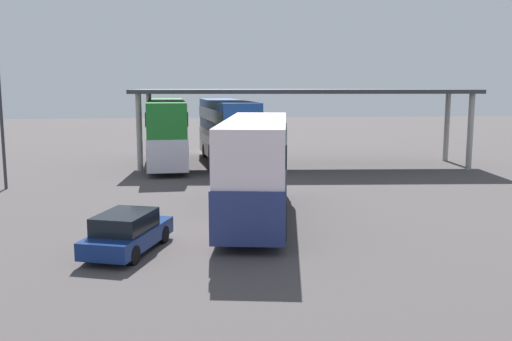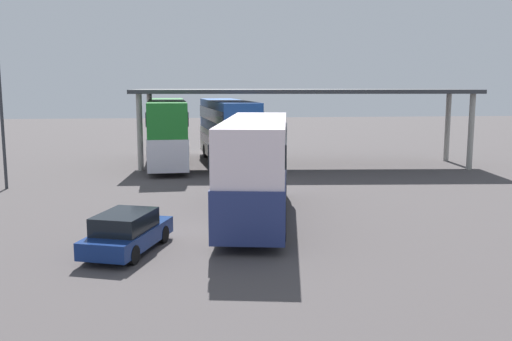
% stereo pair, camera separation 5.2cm
% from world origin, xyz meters
% --- Properties ---
extents(ground_plane, '(140.00, 140.00, 0.00)m').
position_xyz_m(ground_plane, '(0.00, 0.00, 0.00)').
color(ground_plane, '#4B4546').
extents(double_decker_main, '(4.03, 10.66, 4.07)m').
position_xyz_m(double_decker_main, '(1.40, 2.26, 2.24)').
color(double_decker_main, navy).
rests_on(double_decker_main, ground_plane).
extents(parked_hatchback, '(2.80, 4.25, 1.35)m').
position_xyz_m(parked_hatchback, '(-3.26, -1.87, 0.67)').
color(parked_hatchback, navy).
rests_on(parked_hatchback, ground_plane).
extents(double_decker_near_canopy, '(3.05, 11.57, 4.35)m').
position_xyz_m(double_decker_near_canopy, '(-2.96, 18.03, 2.38)').
color(double_decker_near_canopy, silver).
rests_on(double_decker_near_canopy, ground_plane).
extents(double_decker_mid_row, '(3.80, 11.31, 4.31)m').
position_xyz_m(double_decker_mid_row, '(1.12, 18.49, 2.36)').
color(double_decker_mid_row, white).
rests_on(double_decker_mid_row, ground_plane).
extents(depot_canopy, '(22.42, 6.88, 5.07)m').
position_xyz_m(depot_canopy, '(6.04, 16.86, 4.75)').
color(depot_canopy, '#33353A').
rests_on(depot_canopy, ground_plane).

